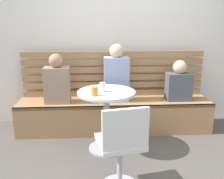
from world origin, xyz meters
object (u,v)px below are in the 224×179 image
person_child_left (179,83)px  person_child_middle (57,81)px  white_chair (122,146)px  cup_tumbler_orange (94,91)px  cafe_table (106,109)px  person_adult (116,76)px  cup_water_clear (103,87)px  booth_bench (115,115)px

person_child_left → person_child_middle: person_child_middle is taller
white_chair → person_child_middle: (-0.75, 1.35, 0.27)m
cup_tumbler_orange → person_child_middle: bearing=125.9°
cafe_table → cup_tumbler_orange: size_ratio=7.40×
person_adult → cup_tumbler_orange: size_ratio=7.95×
white_chair → person_child_left: bearing=55.8°
person_adult → cup_tumbler_orange: bearing=-111.7°
person_child_middle → white_chair: bearing=-60.9°
cafe_table → white_chair: size_ratio=0.87×
cafe_table → cup_tumbler_orange: (-0.14, -0.17, 0.27)m
person_child_middle → cup_water_clear: bearing=-42.2°
white_chair → person_adult: bearing=87.7°
white_chair → cup_tumbler_orange: 0.76m
cafe_table → booth_bench: bearing=76.7°
booth_bench → cup_water_clear: bearing=-107.1°
person_child_middle → cup_water_clear: size_ratio=6.12×
white_chair → person_child_left: size_ratio=1.50×
person_child_left → cup_water_clear: person_child_left is taller
person_adult → cup_water_clear: person_adult is taller
booth_bench → white_chair: 1.41m
cafe_table → white_chair: white_chair is taller
cafe_table → white_chair: 0.82m
cafe_table → person_child_middle: (-0.65, 0.54, 0.22)m
person_child_left → person_child_middle: size_ratio=0.84×
booth_bench → person_adult: size_ratio=3.40×
person_child_middle → cup_water_clear: (0.60, -0.55, 0.06)m
person_adult → person_child_left: 0.89m
white_chair → cup_water_clear: (-0.15, 0.80, 0.33)m
booth_bench → cup_water_clear: 0.84m
booth_bench → person_child_middle: person_child_middle is taller
person_adult → cup_water_clear: (-0.20, -0.58, -0.00)m
cafe_table → cup_tumbler_orange: bearing=-129.1°
white_chair → booth_bench: bearing=88.7°
person_child_middle → cup_water_clear: 0.82m
person_child_middle → cafe_table: bearing=-39.8°
person_child_left → cafe_table: bearing=-151.7°
person_child_middle → cup_tumbler_orange: size_ratio=6.73×
person_child_left → cup_tumbler_orange: size_ratio=5.67×
white_chair → cup_water_clear: same height
person_child_left → cup_water_clear: size_ratio=5.15×
white_chair → cafe_table: bearing=97.4°
white_chair → cup_tumbler_orange: (-0.24, 0.65, 0.33)m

